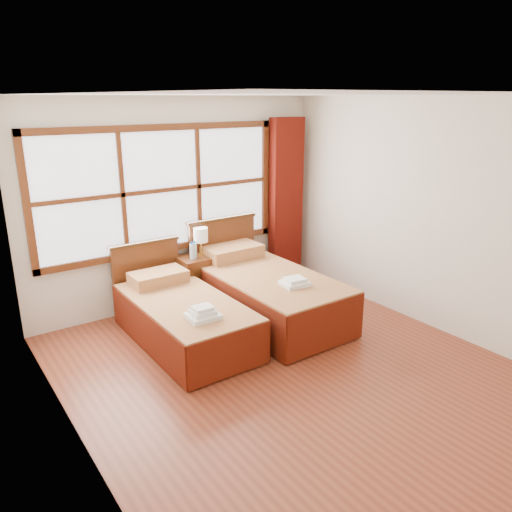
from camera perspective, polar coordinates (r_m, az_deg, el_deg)
floor at (r=5.07m, az=3.86°, el=-12.92°), size 4.50×4.50×0.00m
ceiling at (r=4.36m, az=4.60°, el=17.93°), size 4.50×4.50×0.00m
wall_back at (r=6.39m, az=-8.72°, el=5.97°), size 4.00×0.00×4.00m
wall_left at (r=3.68m, az=-20.75°, el=-3.83°), size 0.00×4.50×4.50m
wall_right at (r=5.98m, az=19.26°, el=4.37°), size 0.00×4.50×4.50m
window at (r=6.22m, az=-10.71°, el=7.41°), size 3.16×0.06×1.56m
curtain at (r=7.15m, az=3.42°, el=6.32°), size 0.50×0.16×2.30m
bed_left at (r=5.57m, az=-8.39°, el=-6.84°), size 0.95×1.97×0.92m
bed_right at (r=6.08m, az=0.88°, el=-4.06°), size 1.09×2.12×1.06m
nightstand at (r=6.48m, az=-6.69°, el=-2.77°), size 0.49×0.48×0.65m
towels_left at (r=4.98m, az=-6.10°, el=-6.58°), size 0.32×0.28×0.13m
towels_right at (r=5.60m, az=4.46°, el=-3.00°), size 0.32×0.29×0.09m
lamp at (r=6.36m, az=-6.35°, el=2.32°), size 0.18×0.18×0.35m
bottle_near at (r=6.23m, az=-7.32°, el=0.53°), size 0.06×0.06×0.22m
bottle_far at (r=6.27m, az=-7.04°, el=0.64°), size 0.06×0.06×0.22m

